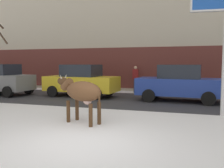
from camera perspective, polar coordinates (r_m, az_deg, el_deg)
ground_plane at (r=6.04m, az=-7.75°, el=-13.49°), size 120.00×120.00×0.00m
road_strip at (r=12.66m, az=5.88°, el=-3.78°), size 60.00×5.60×0.01m
building_facade at (r=20.03m, az=10.20°, el=18.00°), size 44.00×6.10×13.00m
cow_brown at (r=7.73m, az=-7.17°, el=-1.90°), size 1.92×1.06×1.54m
car_grey_hatchback at (r=16.05m, az=-24.27°, el=0.95°), size 3.62×2.14×1.86m
car_yellow_sedan at (r=14.05m, az=-7.23°, el=0.77°), size 4.32×2.23×1.84m
car_blue_sedan at (r=12.59m, az=15.63°, el=0.16°), size 4.32×2.23×1.84m
pedestrian_near_billboard at (r=15.87m, az=5.54°, el=1.15°), size 0.36×0.24×1.73m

